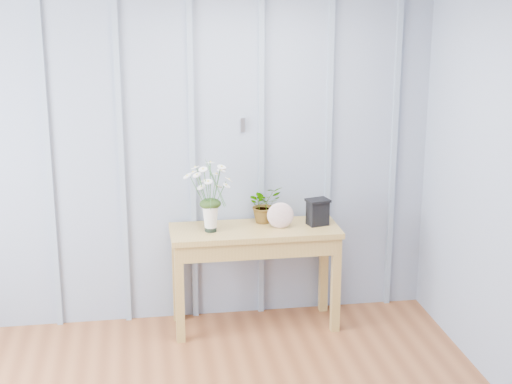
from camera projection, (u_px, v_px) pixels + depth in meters
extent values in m
cube|color=#8690A6|center=(157.00, 155.00, 5.56)|extent=(4.00, 0.01, 2.50)
cube|color=#A1A0A5|center=(243.00, 125.00, 5.58)|extent=(0.03, 0.01, 0.10)
cube|color=#7D8DA1|center=(48.00, 159.00, 5.44)|extent=(0.04, 0.03, 2.50)
cube|color=#7D8DA1|center=(121.00, 156.00, 5.51)|extent=(0.04, 0.03, 2.50)
cube|color=#7D8DA1|center=(192.00, 154.00, 5.59)|extent=(0.04, 0.03, 2.50)
cube|color=#7D8DA1|center=(261.00, 152.00, 5.66)|extent=(0.04, 0.03, 2.50)
cube|color=#7D8DA1|center=(328.00, 149.00, 5.74)|extent=(0.04, 0.03, 2.50)
cube|color=#7D8DA1|center=(394.00, 147.00, 5.82)|extent=(0.04, 0.03, 2.50)
cube|color=#A27F3D|center=(255.00, 231.00, 5.56)|extent=(1.20, 0.45, 0.04)
cube|color=#A27F3D|center=(255.00, 241.00, 5.59)|extent=(1.13, 0.42, 0.12)
cube|color=#A27F3D|center=(180.00, 294.00, 5.41)|extent=(0.06, 0.06, 0.71)
cube|color=#A27F3D|center=(336.00, 285.00, 5.58)|extent=(0.06, 0.06, 0.71)
cube|color=#A27F3D|center=(177.00, 275.00, 5.75)|extent=(0.06, 0.06, 0.71)
cube|color=#A27F3D|center=(324.00, 267.00, 5.92)|extent=(0.06, 0.06, 0.71)
cylinder|color=black|center=(211.00, 228.00, 5.48)|extent=(0.08, 0.08, 0.05)
cone|color=silver|center=(211.00, 217.00, 5.46)|extent=(0.13, 0.13, 0.19)
ellipsoid|color=#1C3310|center=(210.00, 204.00, 5.43)|extent=(0.15, 0.12, 0.08)
imported|color=#1C3310|center=(264.00, 204.00, 5.66)|extent=(0.30, 0.29, 0.27)
ellipsoid|color=#965763|center=(280.00, 215.00, 5.53)|extent=(0.19, 0.08, 0.19)
cube|color=black|center=(318.00, 213.00, 5.61)|extent=(0.16, 0.14, 0.17)
cube|color=black|center=(318.00, 200.00, 5.58)|extent=(0.18, 0.16, 0.02)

